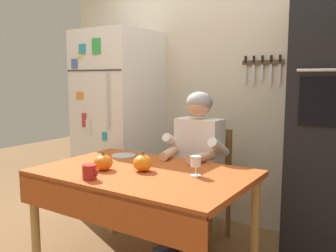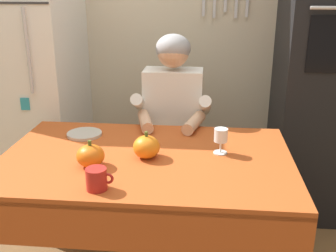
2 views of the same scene
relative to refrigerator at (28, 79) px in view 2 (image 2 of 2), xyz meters
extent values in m
cube|color=beige|center=(1.00, 0.39, 0.40)|extent=(3.70, 0.10, 2.60)
cube|color=silver|center=(1.19, 0.32, 0.48)|extent=(0.02, 0.01, 0.16)
cube|color=silver|center=(1.27, 0.32, 0.48)|extent=(0.02, 0.01, 0.17)
cube|color=silver|center=(1.34, 0.32, 0.50)|extent=(0.02, 0.01, 0.13)
cube|color=silver|center=(1.42, 0.32, 0.48)|extent=(0.02, 0.01, 0.17)
cube|color=silver|center=(1.49, 0.32, 0.48)|extent=(0.02, 0.01, 0.16)
cube|color=white|center=(0.00, 0.00, 0.00)|extent=(0.68, 0.68, 1.80)
cylinder|color=silver|center=(0.19, -0.36, 0.25)|extent=(0.02, 0.02, 0.50)
cube|color=teal|center=(0.13, -0.35, -0.07)|extent=(0.05, 0.01, 0.08)
cube|color=black|center=(2.00, 0.04, 0.15)|extent=(0.60, 0.60, 2.10)
cylinder|color=tan|center=(0.31, -0.47, -0.55)|extent=(0.06, 0.06, 0.70)
cylinder|color=tan|center=(1.59, -0.47, -0.55)|extent=(0.06, 0.06, 0.70)
cube|color=#B24C1E|center=(0.95, -0.86, -0.18)|extent=(1.40, 0.90, 0.04)
cube|color=#B24C1E|center=(0.95, -1.30, -0.28)|extent=(1.40, 0.01, 0.20)
cube|color=brown|center=(1.03, -0.17, -0.47)|extent=(0.40, 0.40, 0.04)
cube|color=brown|center=(1.03, 0.01, -0.21)|extent=(0.36, 0.04, 0.48)
cylinder|color=brown|center=(0.86, -0.34, -0.69)|extent=(0.04, 0.04, 0.41)
cylinder|color=brown|center=(0.86, 0.00, -0.69)|extent=(0.04, 0.04, 0.41)
cylinder|color=brown|center=(1.20, -0.34, -0.69)|extent=(0.04, 0.04, 0.41)
cylinder|color=brown|center=(1.20, 0.00, -0.69)|extent=(0.04, 0.04, 0.41)
cube|color=#38384C|center=(0.93, -0.55, -0.86)|extent=(0.10, 0.22, 0.08)
cube|color=#38384C|center=(1.13, -0.55, -0.86)|extent=(0.10, 0.22, 0.08)
cylinder|color=#38384C|center=(0.93, -0.49, -0.67)|extent=(0.09, 0.09, 0.38)
cylinder|color=#38384C|center=(1.13, -0.49, -0.67)|extent=(0.09, 0.09, 0.38)
cube|color=#38384C|center=(0.94, -0.33, -0.40)|extent=(0.12, 0.40, 0.11)
cube|color=#38384C|center=(1.12, -0.33, -0.40)|extent=(0.12, 0.40, 0.11)
cube|color=white|center=(1.03, -0.21, -0.11)|extent=(0.36, 0.20, 0.48)
cylinder|color=white|center=(0.83, -0.28, -0.07)|extent=(0.07, 0.26, 0.18)
cylinder|color=white|center=(1.23, -0.28, -0.07)|extent=(0.07, 0.26, 0.18)
cylinder|color=#D8A884|center=(0.89, -0.45, -0.13)|extent=(0.13, 0.27, 0.07)
cylinder|color=#D8A884|center=(1.17, -0.45, -0.13)|extent=(0.13, 0.27, 0.07)
sphere|color=#D8A884|center=(1.03, -0.23, 0.24)|extent=(0.19, 0.19, 0.19)
ellipsoid|color=#99999E|center=(1.03, -0.22, 0.26)|extent=(0.21, 0.21, 0.17)
cylinder|color=#B2231E|center=(0.80, -1.21, -0.11)|extent=(0.09, 0.09, 0.09)
torus|color=#B2231E|center=(0.85, -1.21, -0.11)|extent=(0.05, 0.01, 0.05)
cylinder|color=white|center=(1.31, -0.79, -0.16)|extent=(0.07, 0.07, 0.01)
cylinder|color=white|center=(1.31, -0.79, -0.13)|extent=(0.01, 0.01, 0.06)
cylinder|color=white|center=(1.31, -0.79, -0.07)|extent=(0.07, 0.07, 0.06)
ellipsoid|color=orange|center=(0.96, -0.88, -0.11)|extent=(0.13, 0.13, 0.11)
cylinder|color=#4C6023|center=(0.96, -0.88, -0.04)|extent=(0.02, 0.02, 0.02)
ellipsoid|color=orange|center=(0.72, -1.00, -0.11)|extent=(0.13, 0.13, 0.10)
cylinder|color=#4C6023|center=(0.72, -1.00, -0.05)|extent=(0.02, 0.02, 0.02)
cylinder|color=#B7B2A8|center=(0.57, -0.62, -0.15)|extent=(0.19, 0.19, 0.02)
camera|label=1|loc=(2.35, -2.72, 0.45)|focal=38.22mm
camera|label=2|loc=(1.23, -2.63, 0.63)|focal=43.27mm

